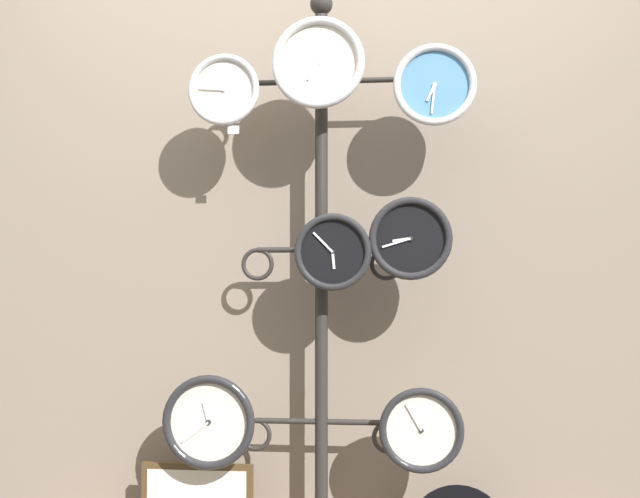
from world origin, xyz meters
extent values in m
cube|color=gray|center=(0.00, 0.57, 1.40)|extent=(4.40, 0.04, 2.80)
cylinder|color=#282623|center=(0.00, 0.41, 1.02)|extent=(0.05, 0.05, 2.01)
sphere|color=#282623|center=(0.00, 0.41, 2.07)|extent=(0.08, 0.08, 0.08)
cylinder|color=#282623|center=(-0.15, 0.41, 1.79)|extent=(0.31, 0.02, 0.02)
torus|color=#282623|center=(-0.31, 0.41, 1.75)|extent=(0.09, 0.02, 0.09)
cylinder|color=#282623|center=(0.15, 0.41, 1.79)|extent=(0.31, 0.02, 0.02)
torus|color=#282623|center=(0.31, 0.41, 1.75)|extent=(0.09, 0.02, 0.09)
cylinder|color=#282623|center=(-0.11, 0.41, 1.18)|extent=(0.23, 0.02, 0.02)
torus|color=#282623|center=(-0.23, 0.41, 1.13)|extent=(0.12, 0.02, 0.12)
cylinder|color=#282623|center=(0.11, 0.41, 1.18)|extent=(0.23, 0.02, 0.02)
torus|color=#282623|center=(0.23, 0.41, 1.13)|extent=(0.12, 0.02, 0.12)
cylinder|color=#282623|center=(-0.12, 0.41, 0.58)|extent=(0.23, 0.02, 0.02)
torus|color=#282623|center=(-0.23, 0.41, 0.53)|extent=(0.12, 0.02, 0.12)
cylinder|color=#282623|center=(0.12, 0.41, 0.58)|extent=(0.23, 0.02, 0.02)
torus|color=#282623|center=(0.23, 0.41, 0.53)|extent=(0.12, 0.02, 0.12)
cylinder|color=silver|center=(-0.33, 0.32, 1.74)|extent=(0.23, 0.02, 0.23)
torus|color=silver|center=(-0.33, 0.31, 1.74)|extent=(0.25, 0.02, 0.25)
cylinder|color=silver|center=(-0.33, 0.31, 1.74)|extent=(0.01, 0.01, 0.01)
cube|color=silver|center=(-0.32, 0.31, 1.76)|extent=(0.04, 0.00, 0.05)
cube|color=silver|center=(-0.38, 0.31, 1.74)|extent=(0.09, 0.00, 0.01)
cylinder|color=silver|center=(0.00, 0.31, 1.82)|extent=(0.29, 0.02, 0.29)
torus|color=silver|center=(0.00, 0.29, 1.82)|extent=(0.32, 0.03, 0.32)
cylinder|color=silver|center=(0.00, 0.29, 1.82)|extent=(0.02, 0.01, 0.02)
cube|color=silver|center=(-0.02, 0.29, 1.79)|extent=(0.05, 0.00, 0.06)
cube|color=silver|center=(0.03, 0.29, 1.87)|extent=(0.05, 0.00, 0.11)
cylinder|color=#4C84B2|center=(0.40, 0.34, 1.74)|extent=(0.26, 0.02, 0.26)
torus|color=silver|center=(0.40, 0.32, 1.74)|extent=(0.28, 0.03, 0.28)
cylinder|color=silver|center=(0.40, 0.32, 1.74)|extent=(0.02, 0.01, 0.02)
cube|color=silver|center=(0.38, 0.32, 1.71)|extent=(0.03, 0.00, 0.06)
cube|color=silver|center=(0.39, 0.32, 1.69)|extent=(0.02, 0.00, 0.10)
cylinder|color=black|center=(0.05, 0.31, 1.17)|extent=(0.24, 0.02, 0.24)
torus|color=#262628|center=(0.05, 0.29, 1.17)|extent=(0.26, 0.02, 0.26)
cylinder|color=#262628|center=(0.05, 0.29, 1.17)|extent=(0.01, 0.01, 0.01)
cube|color=silver|center=(0.05, 0.29, 1.14)|extent=(0.01, 0.00, 0.06)
cube|color=silver|center=(0.02, 0.29, 1.20)|extent=(0.07, 0.00, 0.07)
cylinder|color=black|center=(0.31, 0.32, 1.22)|extent=(0.26, 0.02, 0.26)
torus|color=#262628|center=(0.31, 0.30, 1.22)|extent=(0.28, 0.03, 0.28)
cylinder|color=#262628|center=(0.31, 0.30, 1.22)|extent=(0.02, 0.01, 0.02)
cube|color=silver|center=(0.28, 0.30, 1.21)|extent=(0.06, 0.00, 0.02)
cube|color=silver|center=(0.26, 0.30, 1.20)|extent=(0.10, 0.00, 0.04)
cylinder|color=silver|center=(-0.38, 0.33, 0.59)|extent=(0.29, 0.02, 0.29)
torus|color=#262628|center=(-0.38, 0.32, 0.59)|extent=(0.32, 0.03, 0.32)
cylinder|color=#262628|center=(-0.38, 0.32, 0.59)|extent=(0.02, 0.01, 0.02)
cube|color=silver|center=(-0.39, 0.32, 0.62)|extent=(0.03, 0.00, 0.07)
cube|color=silver|center=(-0.43, 0.32, 0.56)|extent=(0.10, 0.00, 0.08)
cylinder|color=silver|center=(0.34, 0.32, 0.58)|extent=(0.26, 0.02, 0.26)
torus|color=#262628|center=(0.34, 0.30, 0.58)|extent=(0.28, 0.03, 0.28)
cylinder|color=#262628|center=(0.34, 0.30, 0.58)|extent=(0.02, 0.01, 0.02)
cube|color=silver|center=(0.36, 0.30, 0.60)|extent=(0.05, 0.00, 0.05)
cube|color=silver|center=(0.32, 0.30, 0.62)|extent=(0.06, 0.00, 0.09)
cube|color=white|center=(-0.30, 0.31, 1.60)|extent=(0.04, 0.00, 0.03)
camera|label=1|loc=(0.25, -2.22, 1.06)|focal=42.00mm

